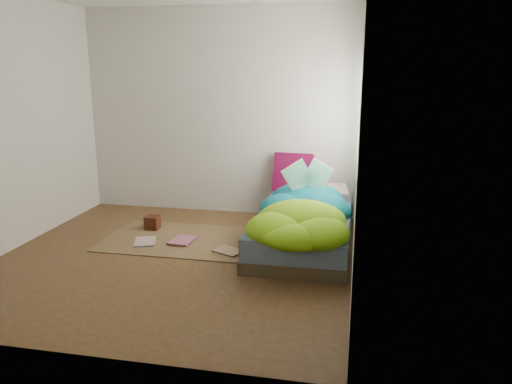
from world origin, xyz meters
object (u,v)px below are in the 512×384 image
at_px(bed, 304,228).
at_px(wooden_box, 153,222).
at_px(floor_book_a, 135,242).
at_px(pillow_magenta, 293,173).
at_px(open_book, 308,167).
at_px(floor_book_b, 173,239).

relative_size(bed, wooden_box, 12.94).
bearing_deg(floor_book_a, wooden_box, 71.45).
bearing_deg(floor_book_a, bed, -6.30).
height_order(bed, floor_book_a, bed).
relative_size(bed, pillow_magenta, 4.14).
height_order(open_book, floor_book_a, open_book).
xyz_separation_m(bed, floor_book_b, (-1.41, -0.25, -0.14)).
distance_m(bed, floor_book_a, 1.83).
relative_size(bed, floor_book_b, 6.29).
bearing_deg(wooden_box, floor_book_a, -89.36).
bearing_deg(wooden_box, pillow_magenta, 27.40).
bearing_deg(open_book, floor_book_a, 174.30).
relative_size(open_book, wooden_box, 2.94).
distance_m(bed, floor_book_b, 1.43).
relative_size(pillow_magenta, floor_book_a, 1.60).
distance_m(pillow_magenta, floor_book_b, 1.73).
bearing_deg(wooden_box, open_book, 1.45).
distance_m(pillow_magenta, open_book, 0.83).
bearing_deg(open_book, wooden_box, 158.60).
bearing_deg(open_book, floor_book_b, 172.67).
distance_m(floor_book_a, floor_book_b, 0.41).
height_order(bed, open_book, open_book).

